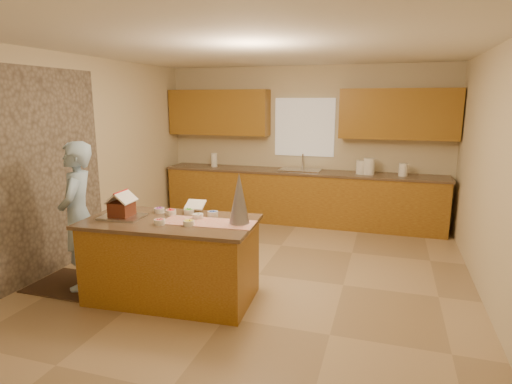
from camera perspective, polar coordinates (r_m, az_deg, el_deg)
floor at (r=5.39m, az=0.38°, el=-10.96°), size 5.50×5.50×0.00m
ceiling at (r=4.99m, az=0.43°, el=18.88°), size 5.50×5.50×0.00m
wall_back at (r=7.67m, az=6.48°, el=6.34°), size 5.50×5.50×0.00m
wall_front at (r=2.58m, az=-17.92°, el=-5.66°), size 5.50×5.50×0.00m
wall_left at (r=6.22m, az=-22.26°, el=4.18°), size 5.50×5.50×0.00m
wall_right at (r=4.91m, az=29.52°, el=1.62°), size 5.50×5.50×0.00m
stone_accent at (r=5.63m, az=-27.16°, el=1.97°), size 0.00×2.50×2.50m
window_curtain at (r=7.61m, az=6.49°, el=8.56°), size 1.05×0.03×1.00m
back_counter_base at (r=7.52m, az=5.88°, el=-0.79°), size 4.80×0.60×0.88m
back_counter_top at (r=7.43m, az=5.95°, el=2.67°), size 4.85×0.63×0.04m
upper_cabinet_left at (r=7.91m, az=-4.96°, el=10.54°), size 1.85×0.35×0.80m
upper_cabinet_right at (r=7.31m, az=18.49°, el=9.84°), size 1.85×0.35×0.80m
sink at (r=7.44m, az=5.95°, el=2.59°), size 0.70×0.45×0.12m
faucet at (r=7.59m, az=6.26°, el=4.07°), size 0.03×0.03×0.28m
island_base at (r=4.73m, az=-11.19°, el=-9.04°), size 1.78×0.97×0.84m
island_top at (r=4.60m, az=-11.42°, el=-3.90°), size 1.86×1.05×0.04m
table_runner at (r=4.43m, az=-6.35°, el=-4.05°), size 0.98×0.41×0.01m
baking_tray at (r=4.79m, az=-17.41°, el=-3.18°), size 0.46×0.35×0.02m
cookbook at (r=4.84m, az=-8.11°, el=-1.69°), size 0.22×0.18×0.09m
tinsel_tree at (r=4.31m, az=-2.26°, el=-0.84°), size 0.22×0.22×0.53m
rug at (r=5.48m, az=-22.34°, el=-11.43°), size 1.13×0.74×0.01m
boy at (r=5.19m, az=-22.65°, el=-2.97°), size 0.61×0.72×1.67m
canister_a at (r=7.28m, az=13.85°, el=3.25°), size 0.16×0.16×0.23m
canister_b at (r=7.27m, az=14.86°, el=3.35°), size 0.19×0.19×0.27m
canister_c at (r=7.28m, az=19.04°, el=2.84°), size 0.14×0.14×0.21m
paper_towel at (r=7.89m, az=-5.61°, el=4.28°), size 0.11×0.11×0.25m
gingerbread_house at (r=4.76m, az=-17.49°, el=-1.87°), size 0.28×0.28×0.27m
candy_bowls at (r=4.64m, az=-9.77°, el=-3.09°), size 0.74×0.58×0.05m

